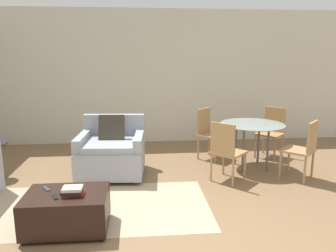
{
  "coord_description": "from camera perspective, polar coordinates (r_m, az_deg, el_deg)",
  "views": [
    {
      "loc": [
        -0.16,
        -2.93,
        1.83
      ],
      "look_at": [
        0.3,
        2.02,
        0.75
      ],
      "focal_mm": 35.0,
      "sensor_mm": 36.0,
      "label": 1
    }
  ],
  "objects": [
    {
      "name": "armchair",
      "position": [
        5.14,
        -9.77,
        -4.5
      ],
      "size": [
        1.04,
        1.0,
        0.93
      ],
      "color": "#999EA8",
      "rests_on": "ground_plane"
    },
    {
      "name": "dining_chair_near_right",
      "position": [
        5.22,
        22.63,
        -3.26
      ],
      "size": [
        0.59,
        0.59,
        0.9
      ],
      "color": "tan",
      "rests_on": "ground_plane"
    },
    {
      "name": "ottoman",
      "position": [
        3.73,
        -17.17,
        -13.8
      ],
      "size": [
        0.86,
        0.6,
        0.41
      ],
      "color": "black",
      "rests_on": "ground_plane"
    },
    {
      "name": "dining_chair_far_left",
      "position": [
        5.9,
        7.05,
        -0.69
      ],
      "size": [
        0.59,
        0.59,
        0.9
      ],
      "color": "tan",
      "rests_on": "ground_plane"
    },
    {
      "name": "dining_chair_near_left",
      "position": [
        4.79,
        10.04,
        -3.83
      ],
      "size": [
        0.59,
        0.59,
        0.9
      ],
      "color": "tan",
      "rests_on": "ground_plane"
    },
    {
      "name": "book_stack",
      "position": [
        3.57,
        -16.31,
        -10.83
      ],
      "size": [
        0.24,
        0.18,
        0.09
      ],
      "color": "#B72D28",
      "rests_on": "ottoman"
    },
    {
      "name": "tv_remote_secondary",
      "position": [
        3.83,
        -20.42,
        -10.17
      ],
      "size": [
        0.12,
        0.14,
        0.01
      ],
      "color": "#333338",
      "rests_on": "ottoman"
    },
    {
      "name": "dining_chair_far_right",
      "position": [
        6.26,
        17.66,
        -0.44
      ],
      "size": [
        0.59,
        0.59,
        0.9
      ],
      "color": "tan",
      "rests_on": "ground_plane"
    },
    {
      "name": "ground_plane",
      "position": [
        3.45,
        -1.99,
        -19.7
      ],
      "size": [
        20.0,
        20.0,
        0.0
      ],
      "primitive_type": "plane",
      "color": "brown"
    },
    {
      "name": "area_rug",
      "position": [
        4.23,
        -13.22,
        -13.65
      ],
      "size": [
        2.89,
        1.44,
        0.01
      ],
      "color": "tan",
      "rests_on": "ground_plane"
    },
    {
      "name": "tv_remote_primary",
      "position": [
        3.59,
        -19.07,
        -11.57
      ],
      "size": [
        0.1,
        0.14,
        0.01
      ],
      "color": "black",
      "rests_on": "ottoman"
    },
    {
      "name": "dining_table",
      "position": [
        5.48,
        14.43,
        -0.56
      ],
      "size": [
        1.03,
        1.03,
        0.74
      ],
      "color": "#8C9E99",
      "rests_on": "ground_plane"
    },
    {
      "name": "wall_back",
      "position": [
        6.9,
        -4.02,
        8.44
      ],
      "size": [
        12.0,
        0.06,
        2.75
      ],
      "color": "beige",
      "rests_on": "ground_plane"
    }
  ]
}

